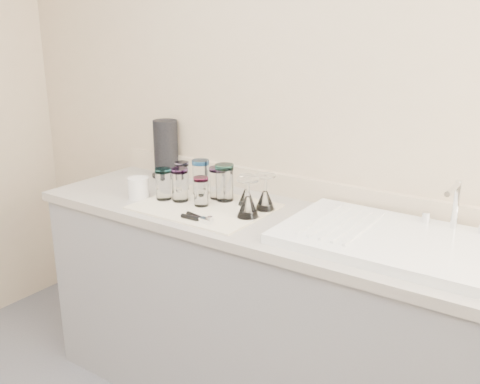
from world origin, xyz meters
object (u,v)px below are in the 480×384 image
Objects in this scene: sink_unit at (398,241)px; white_mug at (138,188)px; tumbler_cyan at (201,177)px; goblet_front_right at (248,204)px; goblet_back_right at (265,198)px; paper_towel_roll at (166,149)px; tumbler_blue at (180,184)px; tumbler_extra at (225,182)px; tumbler_lavender at (201,191)px; can_opener at (198,218)px; tumbler_magenta at (163,184)px; goblet_back_left at (246,195)px; tumbler_teal at (182,175)px; tumbler_purple at (217,183)px.

white_mug is (-1.14, -0.12, 0.03)m from sink_unit.
goblet_front_right is at bearing -21.74° from tumbler_cyan.
goblet_back_right is (0.36, -0.02, -0.03)m from tumbler_cyan.
paper_towel_roll is at bearing 112.12° from white_mug.
tumbler_cyan is at bearing 175.58° from sink_unit.
tumbler_extra reaches higher than tumbler_blue.
tumbler_cyan is 1.25× the size of tumbler_lavender.
can_opener is at bearing -76.78° from tumbler_extra.
tumbler_extra is at bearing 103.22° from can_opener.
goblet_front_right is 0.56m from white_mug.
paper_towel_roll is at bearing 156.95° from goblet_front_right.
goblet_back_left is (0.34, 0.14, -0.03)m from tumbler_magenta.
tumbler_magenta is 0.13m from white_mug.
tumbler_cyan is 0.54× the size of paper_towel_roll.
paper_towel_roll is at bearing 160.36° from tumbler_extra.
goblet_back_left is at bearing 22.89° from tumbler_magenta.
tumbler_blue reaches higher than can_opener.
paper_towel_roll is at bearing 164.15° from goblet_back_left.
sink_unit is 1.06m from tumbler_teal.
tumbler_blue is 0.51× the size of paper_towel_roll.
goblet_back_right is 1.03× the size of can_opener.
goblet_front_right is (0.46, -0.14, -0.01)m from tumbler_teal.
tumbler_teal is at bearing 176.53° from goblet_back_right.
tumbler_extra is at bearing 36.69° from tumbler_blue.
tumbler_purple reaches higher than tumbler_magenta.
tumbler_lavender is 0.84× the size of goblet_back_right.
tumbler_teal is 0.89× the size of tumbler_blue.
tumbler_purple is 0.17m from tumbler_blue.
tumbler_cyan is 1.22× the size of goblet_back_left.
tumbler_lavender is at bearing -141.58° from goblet_back_left.
goblet_back_left is 0.28m from can_opener.
tumbler_blue is at bearing -93.96° from tumbler_cyan.
goblet_front_right is 1.14× the size of white_mug.
tumbler_purple is at bearing -20.92° from paper_towel_roll.
tumbler_teal is 0.22m from tumbler_purple.
paper_towel_roll is (-0.46, 0.29, 0.07)m from tumbler_lavender.
tumbler_magenta is at bearing -78.90° from tumbler_teal.
sink_unit reaches higher than tumbler_blue.
goblet_back_left is at bearing 79.67° from can_opener.
white_mug is at bearing -174.38° from goblet_front_right.
tumbler_lavender is 0.19m from goblet_back_left.
white_mug is (-0.42, 0.09, 0.03)m from can_opener.
tumbler_teal is 0.91× the size of tumbler_purple.
tumbler_blue is at bearing -162.91° from goblet_back_right.
goblet_back_left is (-0.68, 0.06, 0.03)m from sink_unit.
tumbler_magenta is 0.33m from can_opener.
tumbler_extra is 0.21m from goblet_back_right.
tumbler_purple reaches higher than tumbler_teal.
tumbler_magenta reaches higher than white_mug.
tumbler_cyan is 0.29m from white_mug.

